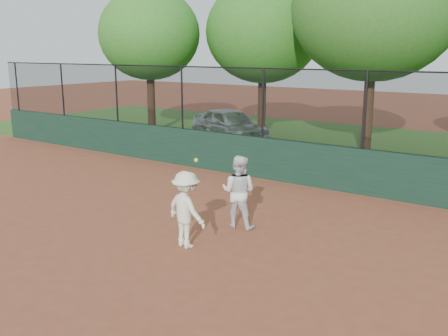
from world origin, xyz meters
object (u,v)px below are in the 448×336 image
Objects in this scene: player_main at (186,209)px; tree_1 at (263,31)px; player_second at (239,192)px; tree_2 at (375,8)px; parked_car at (230,125)px; tree_0 at (149,34)px.

tree_1 reaches higher than player_main.
player_second is 0.20× the size of tree_2.
player_main is (5.75, -9.88, 0.05)m from parked_car.
tree_1 is at bearing 163.43° from tree_2.
tree_2 is at bearing 91.23° from player_main.
tree_2 is at bearing -16.57° from tree_1.
tree_2 is (-0.22, 10.51, 4.35)m from player_main.
player_main is at bearing 68.61° from player_second.
player_second is at bearing -122.19° from parked_car.
parked_car is at bearing -95.30° from tree_1.
player_second is 0.24× the size of tree_0.
player_second is 0.85× the size of player_main.
tree_2 reaches higher than tree_1.
parked_car is 2.22× the size of player_main.
tree_2 is (5.32, -1.58, 0.63)m from tree_1.
player_main is at bearing -127.35° from parked_car.
parked_car is 0.60× the size of tree_1.
parked_car is 7.09m from tree_2.
tree_2 reaches higher than tree_0.
tree_0 is (-9.93, 9.69, 3.62)m from player_main.
tree_0 is 9.77m from tree_2.
player_main is at bearing -88.77° from tree_2.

